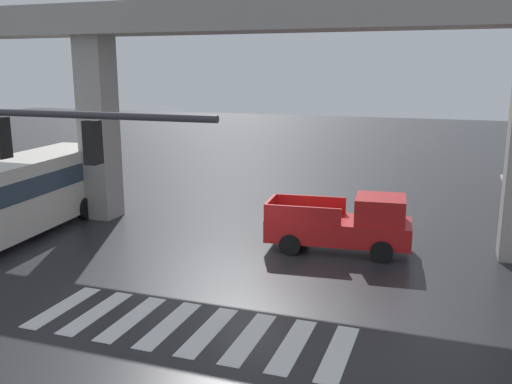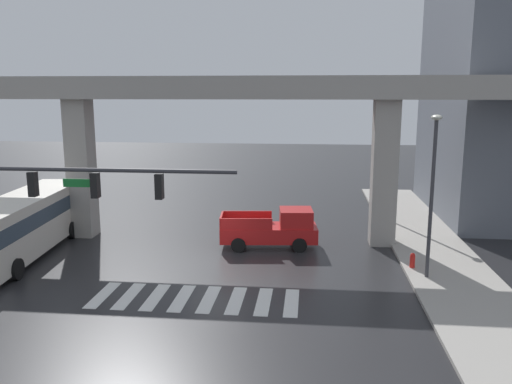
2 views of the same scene
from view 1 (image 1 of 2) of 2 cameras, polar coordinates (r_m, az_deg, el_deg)
name	(u,v)px [view 1 (image 1 of 2)]	position (r m, az deg, el deg)	size (l,w,h in m)	color
ground_plane	(249,269)	(18.53, -0.71, -7.91)	(120.00, 120.00, 0.00)	#232326
crosswalk_stripes	(188,328)	(14.72, -6.93, -13.61)	(8.25, 2.80, 0.01)	silver
elevated_overpass	(287,35)	(21.34, 3.23, 15.65)	(49.14, 2.23, 8.99)	#9E9991
pickup_truck	(347,225)	(20.29, 9.23, -3.31)	(5.26, 2.45, 2.08)	red
city_bus	(13,193)	(23.58, -23.51, -0.14)	(3.50, 10.98, 2.99)	beige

